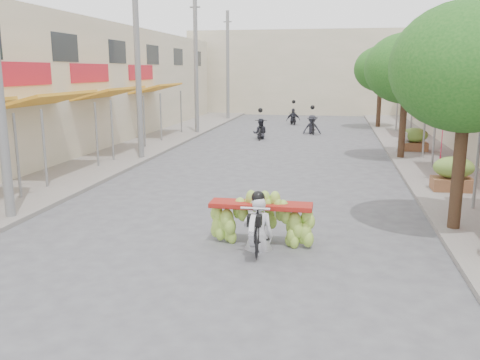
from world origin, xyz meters
The scene contains 19 objects.
ground centered at (0.00, 0.00, 0.00)m, with size 120.00×120.00×0.00m, color #545459.
sidewalk_left centered at (-7.00, 15.00, 0.06)m, with size 4.00×60.00×0.12m, color gray.
sidewalk_right centered at (7.00, 15.00, 0.06)m, with size 4.00×60.00×0.12m, color gray.
shophouse_row_left centered at (-11.98, 13.98, 3.00)m, with size 9.77×40.00×6.00m.
far_building centered at (0.00, 38.00, 3.50)m, with size 20.00×6.00×7.00m, color beige.
utility_pole_mid centered at (-5.40, 12.00, 4.03)m, with size 0.60×0.24×8.00m.
utility_pole_far centered at (-5.40, 21.00, 4.03)m, with size 0.60×0.24×8.00m.
utility_pole_back centered at (-5.40, 30.00, 4.03)m, with size 0.60×0.24×8.00m.
street_tree_near centered at (5.40, 4.00, 3.78)m, with size 3.40×3.40×5.25m.
street_tree_mid centered at (5.40, 14.00, 3.78)m, with size 3.40×3.40×5.25m.
street_tree_far centered at (5.40, 26.00, 3.78)m, with size 3.40×3.40×5.25m.
produce_crate_mid centered at (6.20, 8.00, 0.71)m, with size 1.20×0.88×1.16m.
produce_crate_far centered at (6.20, 16.00, 0.71)m, with size 1.20×0.88×1.16m.
banana_motorbike centered at (1.07, 2.16, 0.72)m, with size 2.21×1.92×2.18m.
market_umbrella centered at (6.02, 9.10, 2.51)m, with size 2.18×2.18×1.82m.
pedestrian centered at (5.77, 15.84, 1.02)m, with size 0.95×0.64×1.80m.
bg_motorbike_a centered at (-1.41, 19.54, 0.73)m, with size 0.83×1.83×1.95m.
bg_motorbike_b centered at (1.30, 22.29, 0.83)m, with size 1.14×1.92×1.95m.
bg_motorbike_c centered at (-0.21, 27.46, 0.84)m, with size 1.07×1.50×1.95m.
Camera 1 is at (2.54, -8.10, 3.73)m, focal length 38.00 mm.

